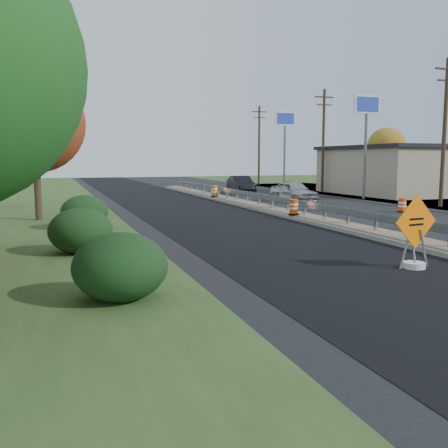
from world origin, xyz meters
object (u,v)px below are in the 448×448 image
object	(u,v)px
barrel_median_mid	(294,207)
car_silver	(294,191)
barrel_shoulder_near	(402,205)
caution_sign	(415,250)
barrel_shoulder_far	(287,187)
barrel_median_far	(214,191)
car_dark_mid	(241,184)

from	to	relation	value
barrel_median_mid	car_silver	size ratio (longest dim) A/B	0.18
barrel_shoulder_near	barrel_median_mid	bearing A→B (deg)	-172.30
caution_sign	barrel_shoulder_near	xyz separation A→B (m)	(9.74, 12.69, -0.14)
barrel_median_mid	barrel_shoulder_far	bearing A→B (deg)	64.56
barrel_shoulder_far	barrel_shoulder_near	bearing A→B (deg)	-95.98
barrel_shoulder_near	caution_sign	bearing A→B (deg)	-127.50
caution_sign	barrel_shoulder_far	world-z (taller)	caution_sign
barrel_median_far	car_silver	distance (m)	6.14
barrel_median_mid	car_dark_mid	bearing A→B (deg)	76.65
barrel_median_mid	barrel_median_far	bearing A→B (deg)	89.93
car_silver	car_dark_mid	bearing A→B (deg)	84.12
barrel_median_mid	barrel_shoulder_far	distance (m)	22.36
barrel_median_far	car_dark_mid	bearing A→B (deg)	54.33
car_dark_mid	barrel_shoulder_near	bearing A→B (deg)	-75.25
car_silver	car_dark_mid	size ratio (longest dim) A/B	0.93
barrel_median_far	car_silver	xyz separation A→B (m)	(4.89, -3.71, 0.11)
car_silver	car_dark_mid	distance (m)	10.23
car_dark_mid	car_silver	bearing A→B (deg)	-82.87
barrel_median_far	car_dark_mid	size ratio (longest dim) A/B	0.18
barrel_shoulder_far	car_silver	size ratio (longest dim) A/B	0.22
barrel_median_far	car_dark_mid	distance (m)	8.03
caution_sign	barrel_median_mid	xyz separation A→B (m)	(2.14, 11.66, 0.08)
car_dark_mid	barrel_median_far	bearing A→B (deg)	-119.69
barrel_median_far	barrel_shoulder_near	bearing A→B (deg)	-58.27
barrel_median_far	barrel_shoulder_near	distance (m)	14.41
barrel_median_far	barrel_shoulder_far	bearing A→B (deg)	35.78
barrel_shoulder_far	car_silver	bearing A→B (deg)	-113.87
barrel_shoulder_near	car_dark_mid	xyz separation A→B (m)	(-2.90, 18.78, 0.39)
caution_sign	car_dark_mid	bearing A→B (deg)	70.22
barrel_shoulder_far	car_dark_mid	bearing A→B (deg)	-175.51
barrel_median_mid	car_silver	distance (m)	10.76
barrel_shoulder_far	car_silver	xyz separation A→B (m)	(-4.70, -10.62, 0.29)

